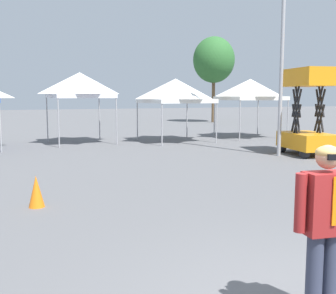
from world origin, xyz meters
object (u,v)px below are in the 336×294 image
object	(u,v)px
canopy_tent_left_of_center	(176,91)
scissor_lift	(307,128)
traffic_cone_lot_center	(36,191)
canopy_tent_far_left	(250,90)
person_foreground	(325,222)
canopy_tent_behind_center	(80,85)
tree_behind_tents_left	(214,60)
light_pole_near_lift	(284,5)

from	to	relation	value
canopy_tent_left_of_center	scissor_lift	size ratio (longest dim) A/B	1.00
scissor_lift	traffic_cone_lot_center	bearing A→B (deg)	-159.37
canopy_tent_far_left	traffic_cone_lot_center	bearing A→B (deg)	-139.10
canopy_tent_left_of_center	canopy_tent_far_left	bearing A→B (deg)	3.89
canopy_tent_far_left	person_foreground	bearing A→B (deg)	-121.63
scissor_lift	traffic_cone_lot_center	distance (m)	11.00
scissor_lift	canopy_tent_behind_center	bearing A→B (deg)	134.87
scissor_lift	person_foreground	size ratio (longest dim) A/B	1.84
canopy_tent_left_of_center	person_foreground	xyz separation A→B (m)	(-5.30, -15.69, -1.47)
canopy_tent_far_left	person_foreground	size ratio (longest dim) A/B	1.78
canopy_tent_far_left	traffic_cone_lot_center	distance (m)	16.12
canopy_tent_left_of_center	person_foreground	bearing A→B (deg)	-108.67
canopy_tent_left_of_center	canopy_tent_behind_center	bearing A→B (deg)	167.16
person_foreground	tree_behind_tents_left	xyz separation A→B (m)	(14.41, 28.39, 4.29)
tree_behind_tents_left	traffic_cone_lot_center	xyz separation A→B (m)	(-16.62, -22.84, -5.00)
canopy_tent_far_left	tree_behind_tents_left	size ratio (longest dim) A/B	0.43
canopy_tent_left_of_center	light_pole_near_lift	world-z (taller)	light_pole_near_lift
canopy_tent_behind_center	person_foreground	size ratio (longest dim) A/B	1.89
light_pole_near_lift	traffic_cone_lot_center	distance (m)	11.25
person_foreground	traffic_cone_lot_center	bearing A→B (deg)	111.70
canopy_tent_far_left	scissor_lift	size ratio (longest dim) A/B	0.97
canopy_tent_behind_center	scissor_lift	world-z (taller)	canopy_tent_behind_center
canopy_tent_behind_center	scissor_lift	size ratio (longest dim) A/B	1.02
canopy_tent_left_of_center	tree_behind_tents_left	size ratio (longest dim) A/B	0.45
person_foreground	tree_behind_tents_left	bearing A→B (deg)	63.09
scissor_lift	canopy_tent_far_left	bearing A→B (deg)	74.77
scissor_lift	light_pole_near_lift	size ratio (longest dim) A/B	0.33
scissor_lift	traffic_cone_lot_center	world-z (taller)	scissor_lift
scissor_lift	canopy_tent_left_of_center	bearing A→B (deg)	113.76
canopy_tent_behind_center	light_pole_near_lift	distance (m)	9.77
canopy_tent_far_left	scissor_lift	world-z (taller)	scissor_lift
person_foreground	canopy_tent_behind_center	bearing A→B (deg)	87.28
person_foreground	traffic_cone_lot_center	xyz separation A→B (m)	(-2.21, 5.55, -0.71)
person_foreground	light_pole_near_lift	xyz separation A→B (m)	(6.91, 9.61, 4.47)
person_foreground	canopy_tent_far_left	bearing A→B (deg)	58.37
person_foreground	light_pole_near_lift	size ratio (longest dim) A/B	0.18
canopy_tent_behind_center	canopy_tent_left_of_center	size ratio (longest dim) A/B	1.03
scissor_lift	person_foreground	world-z (taller)	scissor_lift
canopy_tent_left_of_center	tree_behind_tents_left	world-z (taller)	tree_behind_tents_left
scissor_lift	tree_behind_tents_left	bearing A→B (deg)	71.50
tree_behind_tents_left	light_pole_near_lift	bearing A→B (deg)	-111.78
person_foreground	traffic_cone_lot_center	size ratio (longest dim) A/B	2.75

